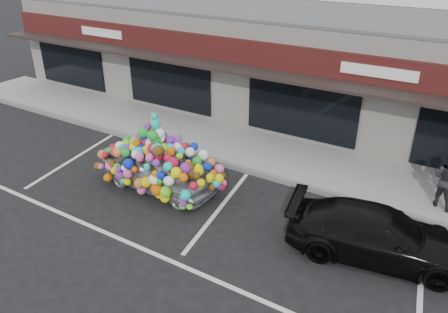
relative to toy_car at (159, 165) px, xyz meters
The scene contains 11 objects.
ground 1.04m from the toy_car, 156.81° to the right, with size 90.00×90.00×0.00m, color black.
shop_building 8.32m from the toy_car, 94.27° to the left, with size 24.00×7.20×4.31m.
sidewalk 3.86m from the toy_car, 99.28° to the left, with size 26.00×3.00×0.15m, color #9B9B96.
kerb 2.43m from the toy_car, 105.27° to the left, with size 26.00×0.18×0.16m, color slate.
parking_stripe_left 3.89m from the toy_car, behind, with size 0.12×4.40×0.01m, color silver.
parking_stripe_mid 2.33m from the toy_car, ahead, with size 0.12×4.40×0.01m, color silver.
parking_stripe_right 7.63m from the toy_car, ahead, with size 0.12×4.40×0.01m, color silver.
lane_line 3.02m from the toy_car, 61.53° to the right, with size 14.00×0.12×0.01m, color silver.
toy_car is the anchor object (origin of this frame).
black_sedan 6.47m from the toy_car, ahead, with size 4.28×1.74×1.24m, color black.
pedestrian_b 8.19m from the toy_car, 22.67° to the left, with size 0.83×0.65×1.70m, color black.
Camera 1 is at (8.34, -8.61, 6.93)m, focal length 35.00 mm.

